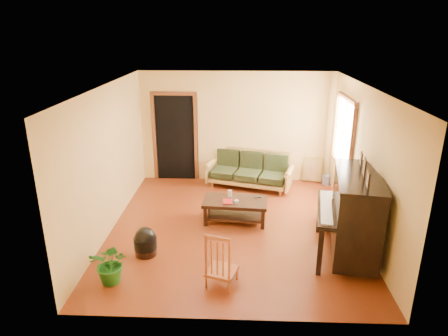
{
  "coord_description": "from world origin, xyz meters",
  "views": [
    {
      "loc": [
        0.09,
        -6.66,
        3.54
      ],
      "look_at": [
        -0.19,
        0.2,
        1.1
      ],
      "focal_mm": 32.0,
      "sensor_mm": 36.0,
      "label": 1
    }
  ],
  "objects_px": {
    "piano": "(355,216)",
    "red_chair": "(222,258)",
    "sofa": "(249,170)",
    "armchair": "(338,208)",
    "potted_plant": "(111,264)",
    "footstool": "(146,245)",
    "coffee_table": "(235,210)",
    "ceramic_crock": "(326,180)"
  },
  "relations": [
    {
      "from": "sofa",
      "to": "ceramic_crock",
      "type": "bearing_deg",
      "value": 22.76
    },
    {
      "from": "footstool",
      "to": "ceramic_crock",
      "type": "xyz_separation_m",
      "value": [
        3.56,
        3.23,
        -0.07
      ]
    },
    {
      "from": "footstool",
      "to": "armchair",
      "type": "bearing_deg",
      "value": 18.45
    },
    {
      "from": "piano",
      "to": "red_chair",
      "type": "relative_size",
      "value": 1.83
    },
    {
      "from": "footstool",
      "to": "potted_plant",
      "type": "bearing_deg",
      "value": -112.24
    },
    {
      "from": "sofa",
      "to": "ceramic_crock",
      "type": "xyz_separation_m",
      "value": [
        1.83,
        0.21,
        -0.3
      ]
    },
    {
      "from": "red_chair",
      "to": "sofa",
      "type": "bearing_deg",
      "value": 101.23
    },
    {
      "from": "footstool",
      "to": "ceramic_crock",
      "type": "height_order",
      "value": "footstool"
    },
    {
      "from": "armchair",
      "to": "potted_plant",
      "type": "bearing_deg",
      "value": -153.96
    },
    {
      "from": "coffee_table",
      "to": "ceramic_crock",
      "type": "relative_size",
      "value": 5.27
    },
    {
      "from": "armchair",
      "to": "piano",
      "type": "distance_m",
      "value": 1.04
    },
    {
      "from": "ceramic_crock",
      "to": "potted_plant",
      "type": "bearing_deg",
      "value": -134.16
    },
    {
      "from": "sofa",
      "to": "coffee_table",
      "type": "relative_size",
      "value": 1.61
    },
    {
      "from": "coffee_table",
      "to": "ceramic_crock",
      "type": "bearing_deg",
      "value": 42.87
    },
    {
      "from": "red_chair",
      "to": "ceramic_crock",
      "type": "bearing_deg",
      "value": 78.25
    },
    {
      "from": "coffee_table",
      "to": "footstool",
      "type": "height_order",
      "value": "coffee_table"
    },
    {
      "from": "piano",
      "to": "red_chair",
      "type": "xyz_separation_m",
      "value": [
        -2.08,
        -0.87,
        -0.27
      ]
    },
    {
      "from": "armchair",
      "to": "red_chair",
      "type": "relative_size",
      "value": 0.88
    },
    {
      "from": "potted_plant",
      "to": "ceramic_crock",
      "type": "bearing_deg",
      "value": 45.84
    },
    {
      "from": "armchair",
      "to": "piano",
      "type": "bearing_deg",
      "value": -90.3
    },
    {
      "from": "sofa",
      "to": "piano",
      "type": "xyz_separation_m",
      "value": [
        1.62,
        -2.89,
        0.28
      ]
    },
    {
      "from": "potted_plant",
      "to": "armchair",
      "type": "bearing_deg",
      "value": 27.23
    },
    {
      "from": "piano",
      "to": "red_chair",
      "type": "distance_m",
      "value": 2.27
    },
    {
      "from": "sofa",
      "to": "footstool",
      "type": "xyz_separation_m",
      "value": [
        -1.74,
        -3.01,
        -0.24
      ]
    },
    {
      "from": "sofa",
      "to": "footstool",
      "type": "distance_m",
      "value": 3.49
    },
    {
      "from": "sofa",
      "to": "armchair",
      "type": "distance_m",
      "value": 2.49
    },
    {
      "from": "sofa",
      "to": "potted_plant",
      "type": "xyz_separation_m",
      "value": [
        -2.05,
        -3.78,
        -0.1
      ]
    },
    {
      "from": "armchair",
      "to": "footstool",
      "type": "distance_m",
      "value": 3.53
    },
    {
      "from": "coffee_table",
      "to": "footstool",
      "type": "bearing_deg",
      "value": -138.95
    },
    {
      "from": "armchair",
      "to": "piano",
      "type": "xyz_separation_m",
      "value": [
        0.02,
        -0.99,
        0.32
      ]
    },
    {
      "from": "footstool",
      "to": "sofa",
      "type": "bearing_deg",
      "value": 60.03
    },
    {
      "from": "footstool",
      "to": "potted_plant",
      "type": "distance_m",
      "value": 0.84
    },
    {
      "from": "coffee_table",
      "to": "armchair",
      "type": "relative_size",
      "value": 1.58
    },
    {
      "from": "coffee_table",
      "to": "piano",
      "type": "height_order",
      "value": "piano"
    },
    {
      "from": "sofa",
      "to": "armchair",
      "type": "height_order",
      "value": "sofa"
    },
    {
      "from": "coffee_table",
      "to": "piano",
      "type": "bearing_deg",
      "value": -30.69
    },
    {
      "from": "coffee_table",
      "to": "ceramic_crock",
      "type": "distance_m",
      "value": 2.89
    },
    {
      "from": "piano",
      "to": "footstool",
      "type": "relative_size",
      "value": 4.21
    },
    {
      "from": "sofa",
      "to": "red_chair",
      "type": "xyz_separation_m",
      "value": [
        -0.46,
        -3.76,
        0.02
      ]
    },
    {
      "from": "armchair",
      "to": "piano",
      "type": "relative_size",
      "value": 0.48
    },
    {
      "from": "sofa",
      "to": "coffee_table",
      "type": "distance_m",
      "value": 1.79
    },
    {
      "from": "sofa",
      "to": "potted_plant",
      "type": "relative_size",
      "value": 3.11
    }
  ]
}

